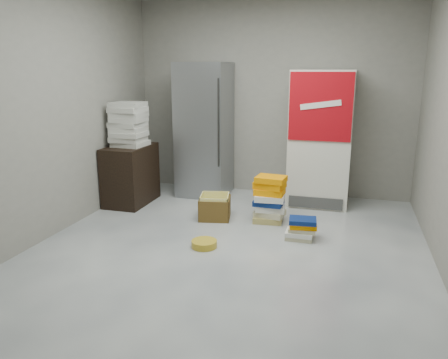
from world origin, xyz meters
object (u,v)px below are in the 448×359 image
object	(u,v)px
cardboard_box	(215,209)
coke_cooler	(321,138)
phonebook_stack_main	(270,199)
wood_shelf	(131,175)
steel_fridge	(205,130)

from	to	relation	value
cardboard_box	coke_cooler	bearing A→B (deg)	29.17
coke_cooler	cardboard_box	size ratio (longest dim) A/B	4.08
phonebook_stack_main	cardboard_box	world-z (taller)	phonebook_stack_main
coke_cooler	wood_shelf	world-z (taller)	coke_cooler
coke_cooler	cardboard_box	bearing A→B (deg)	-139.04
phonebook_stack_main	coke_cooler	bearing A→B (deg)	65.18
steel_fridge	phonebook_stack_main	xyz separation A→B (m)	(1.15, -0.97, -0.66)
wood_shelf	cardboard_box	xyz separation A→B (m)	(1.30, -0.30, -0.28)
steel_fridge	wood_shelf	world-z (taller)	steel_fridge
coke_cooler	wood_shelf	bearing A→B (deg)	-163.72
wood_shelf	cardboard_box	size ratio (longest dim) A/B	1.81
wood_shelf	phonebook_stack_main	distance (m)	2.00
steel_fridge	coke_cooler	xyz separation A→B (m)	(1.65, -0.01, -0.05)
steel_fridge	wood_shelf	distance (m)	1.23
coke_cooler	steel_fridge	bearing A→B (deg)	179.82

